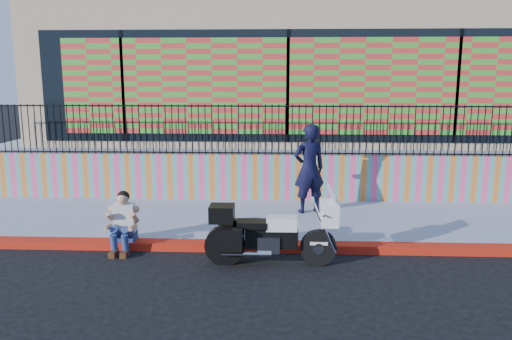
{
  "coord_description": "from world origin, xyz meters",
  "views": [
    {
      "loc": [
        -0.22,
        -8.6,
        3.11
      ],
      "look_at": [
        -0.67,
        1.2,
        1.26
      ],
      "focal_mm": 35.0,
      "sensor_mm": 36.0,
      "label": 1
    }
  ],
  "objects": [
    {
      "name": "ground",
      "position": [
        0.0,
        0.0,
        0.0
      ],
      "size": [
        90.0,
        90.0,
        0.0
      ],
      "primitive_type": "plane",
      "color": "black",
      "rests_on": "ground"
    },
    {
      "name": "red_curb",
      "position": [
        0.0,
        0.0,
        0.07
      ],
      "size": [
        16.0,
        0.3,
        0.15
      ],
      "primitive_type": "cube",
      "color": "#9F1D0B",
      "rests_on": "ground"
    },
    {
      "name": "sidewalk",
      "position": [
        0.0,
        1.65,
        0.07
      ],
      "size": [
        16.0,
        3.0,
        0.15
      ],
      "primitive_type": "cube",
      "color": "#8E95AB",
      "rests_on": "ground"
    },
    {
      "name": "mural_wall",
      "position": [
        0.0,
        3.25,
        0.7
      ],
      "size": [
        16.0,
        0.2,
        1.1
      ],
      "primitive_type": "cube",
      "color": "#FF437E",
      "rests_on": "sidewalk"
    },
    {
      "name": "metal_fence",
      "position": [
        0.0,
        3.25,
        1.85
      ],
      "size": [
        15.8,
        0.04,
        1.2
      ],
      "primitive_type": null,
      "color": "black",
      "rests_on": "mural_wall"
    },
    {
      "name": "elevated_platform",
      "position": [
        0.0,
        8.35,
        0.62
      ],
      "size": [
        16.0,
        10.0,
        1.25
      ],
      "primitive_type": "cube",
      "color": "#8E95AB",
      "rests_on": "ground"
    },
    {
      "name": "storefront_building",
      "position": [
        0.0,
        8.13,
        3.25
      ],
      "size": [
        14.0,
        8.06,
        4.0
      ],
      "color": "tan",
      "rests_on": "elevated_platform"
    },
    {
      "name": "police_motorcycle",
      "position": [
        -0.37,
        -0.66,
        0.56
      ],
      "size": [
        2.17,
        0.72,
        1.35
      ],
      "color": "black",
      "rests_on": "ground"
    },
    {
      "name": "police_officer",
      "position": [
        0.45,
        2.11,
        1.13
      ],
      "size": [
        0.83,
        0.68,
        1.95
      ],
      "primitive_type": "imported",
      "rotation": [
        0.0,
        0.0,
        3.48
      ],
      "color": "black",
      "rests_on": "sidewalk"
    },
    {
      "name": "seated_man",
      "position": [
        -3.0,
        -0.16,
        0.45
      ],
      "size": [
        0.54,
        0.71,
        1.06
      ],
      "color": "navy",
      "rests_on": "ground"
    }
  ]
}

